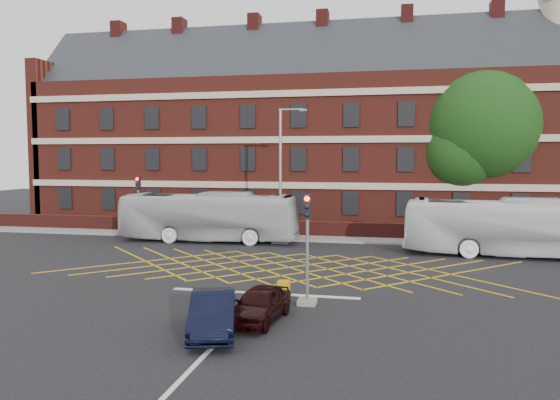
% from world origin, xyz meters
% --- Properties ---
extents(ground, '(120.00, 120.00, 0.00)m').
position_xyz_m(ground, '(0.00, 0.00, 0.00)').
color(ground, black).
rests_on(ground, ground).
extents(victorian_building, '(51.00, 12.17, 20.40)m').
position_xyz_m(victorian_building, '(0.25, 22.00, 7.84)').
color(victorian_building, maroon).
rests_on(victorian_building, ground).
extents(boundary_wall, '(56.00, 0.50, 1.10)m').
position_xyz_m(boundary_wall, '(0.00, 13.00, 0.55)').
color(boundary_wall, '#4D1714').
rests_on(boundary_wall, ground).
extents(far_pavement, '(60.00, 3.00, 0.12)m').
position_xyz_m(far_pavement, '(0.00, 12.00, 0.06)').
color(far_pavement, slate).
rests_on(far_pavement, ground).
extents(box_junction_hatching, '(8.22, 8.22, 0.02)m').
position_xyz_m(box_junction_hatching, '(0.00, 2.00, 0.01)').
color(box_junction_hatching, '#CC990C').
rests_on(box_junction_hatching, ground).
extents(stop_line, '(8.00, 0.30, 0.02)m').
position_xyz_m(stop_line, '(0.00, -3.50, 0.01)').
color(stop_line, silver).
rests_on(stop_line, ground).
extents(centre_line, '(0.15, 14.00, 0.02)m').
position_xyz_m(centre_line, '(0.00, -10.00, 0.01)').
color(centre_line, silver).
rests_on(centre_line, ground).
extents(bus_left, '(12.06, 3.11, 3.34)m').
position_xyz_m(bus_left, '(-6.97, 9.42, 1.67)').
color(bus_left, '#BDBCC1').
rests_on(bus_left, ground).
extents(bus_right, '(12.13, 3.45, 3.34)m').
position_xyz_m(bus_right, '(11.79, 7.75, 1.67)').
color(bus_right, silver).
rests_on(bus_right, ground).
extents(car_navy, '(2.47, 4.28, 1.34)m').
position_xyz_m(car_navy, '(-0.41, -8.80, 0.67)').
color(car_navy, black).
rests_on(car_navy, ground).
extents(car_maroon, '(1.84, 3.72, 1.22)m').
position_xyz_m(car_maroon, '(0.76, -7.24, 0.61)').
color(car_maroon, black).
rests_on(car_maroon, ground).
extents(deciduous_tree, '(8.80, 8.80, 12.38)m').
position_xyz_m(deciduous_tree, '(11.43, 18.08, 7.37)').
color(deciduous_tree, black).
rests_on(deciduous_tree, ground).
extents(traffic_light_near, '(0.70, 0.70, 4.27)m').
position_xyz_m(traffic_light_near, '(2.03, -4.78, 1.76)').
color(traffic_light_near, slate).
rests_on(traffic_light_near, ground).
extents(traffic_light_far, '(0.70, 0.70, 4.27)m').
position_xyz_m(traffic_light_far, '(-12.63, 10.54, 1.76)').
color(traffic_light_far, slate).
rests_on(traffic_light_far, ground).
extents(street_lamp, '(2.25, 1.00, 8.81)m').
position_xyz_m(street_lamp, '(-2.03, 9.73, 3.02)').
color(street_lamp, slate).
rests_on(street_lamp, ground).
extents(direction_signs, '(1.10, 0.16, 2.20)m').
position_xyz_m(direction_signs, '(-11.97, 11.78, 1.38)').
color(direction_signs, gray).
rests_on(direction_signs, ground).
extents(utility_cabinet, '(0.44, 0.43, 0.92)m').
position_xyz_m(utility_cabinet, '(1.13, -4.92, 0.46)').
color(utility_cabinet, '#CA930B').
rests_on(utility_cabinet, ground).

